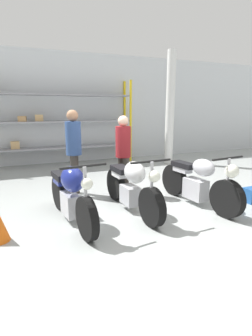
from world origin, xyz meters
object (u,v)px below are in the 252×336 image
object	(u,v)px
person_near_rack	(123,149)
motorcycle_white	(132,186)
shelving_rack	(54,121)
motorcycle_blue	(71,193)
person_browsing	(74,146)
motorcycle_silver	(198,182)

from	to	relation	value
person_near_rack	motorcycle_white	bearing A→B (deg)	62.81
motorcycle_white	shelving_rack	bearing A→B (deg)	-175.26
shelving_rack	motorcycle_blue	size ratio (longest dim) A/B	2.45
shelving_rack	motorcycle_white	size ratio (longest dim) A/B	2.41
motorcycle_white	motorcycle_blue	bearing A→B (deg)	-90.17
motorcycle_blue	person_browsing	world-z (taller)	person_browsing
shelving_rack	person_browsing	xyz separation A→B (m)	(-0.04, -3.28, -0.37)
motorcycle_silver	motorcycle_white	bearing A→B (deg)	-105.12
motorcycle_white	motorcycle_silver	distance (m)	1.31
motorcycle_blue	motorcycle_white	bearing A→B (deg)	86.10
person_near_rack	motorcycle_blue	bearing A→B (deg)	24.63
shelving_rack	motorcycle_white	bearing A→B (deg)	-81.27
person_browsing	shelving_rack	bearing A→B (deg)	-66.25
motorcycle_blue	motorcycle_white	world-z (taller)	motorcycle_blue
motorcycle_white	motorcycle_silver	world-z (taller)	motorcycle_white
shelving_rack	motorcycle_white	xyz separation A→B (m)	(0.71, -4.59, -0.95)
shelving_rack	person_near_rack	xyz separation A→B (m)	(0.93, -3.62, -0.44)
shelving_rack	person_browsing	distance (m)	3.30
shelving_rack	person_near_rack	size ratio (longest dim) A/B	2.92
motorcycle_blue	motorcycle_white	distance (m)	1.08
motorcycle_white	person_browsing	size ratio (longest dim) A/B	1.13
person_browsing	person_near_rack	bearing A→B (deg)	-174.81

